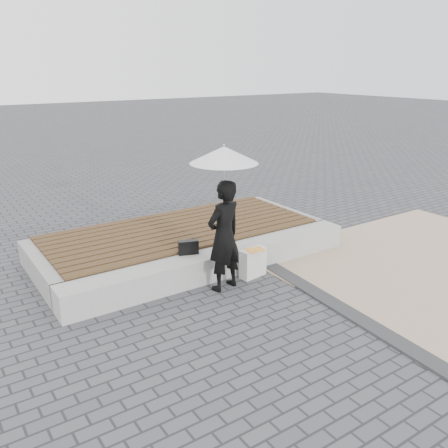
% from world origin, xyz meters
% --- Properties ---
extents(ground, '(80.00, 80.00, 0.00)m').
position_xyz_m(ground, '(0.00, 0.00, 0.00)').
color(ground, '#47484C').
rests_on(ground, ground).
extents(edging_band, '(0.61, 5.20, 0.04)m').
position_xyz_m(edging_band, '(0.75, -0.50, 0.02)').
color(edging_band, '#333335').
rests_on(edging_band, ground).
extents(seating_ledge, '(5.00, 0.45, 0.40)m').
position_xyz_m(seating_ledge, '(0.00, 1.60, 0.20)').
color(seating_ledge, '#B0B0AB').
rests_on(seating_ledge, ground).
extents(timber_platform, '(5.00, 2.00, 0.40)m').
position_xyz_m(timber_platform, '(0.00, 2.80, 0.20)').
color(timber_platform, '#A3A29D').
rests_on(timber_platform, ground).
extents(timber_decking, '(4.60, 2.00, 0.04)m').
position_xyz_m(timber_decking, '(0.00, 2.80, 0.42)').
color(timber_decking, brown).
rests_on(timber_decking, timber_platform).
extents(woman, '(0.66, 0.50, 1.64)m').
position_xyz_m(woman, '(-0.19, 1.15, 0.82)').
color(woman, black).
rests_on(woman, ground).
extents(parasol, '(0.94, 0.94, 1.20)m').
position_xyz_m(parasol, '(-0.19, 1.15, 1.99)').
color(parasol, silver).
rests_on(parasol, ground).
extents(handbag, '(0.32, 0.20, 0.22)m').
position_xyz_m(handbag, '(-0.44, 1.75, 0.51)').
color(handbag, black).
rests_on(handbag, seating_ledge).
extents(canvas_tote, '(0.45, 0.24, 0.45)m').
position_xyz_m(canvas_tote, '(0.42, 1.25, 0.23)').
color(canvas_tote, silver).
rests_on(canvas_tote, ground).
extents(magazine, '(0.30, 0.23, 0.01)m').
position_xyz_m(magazine, '(0.42, 1.20, 0.46)').
color(magazine, red).
rests_on(magazine, canvas_tote).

